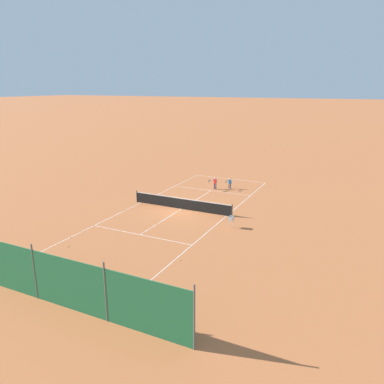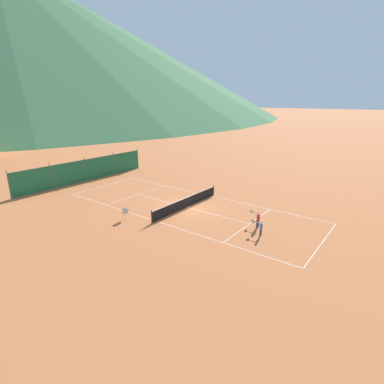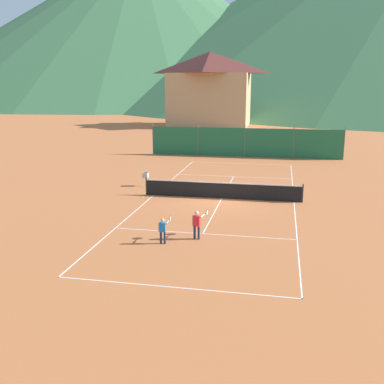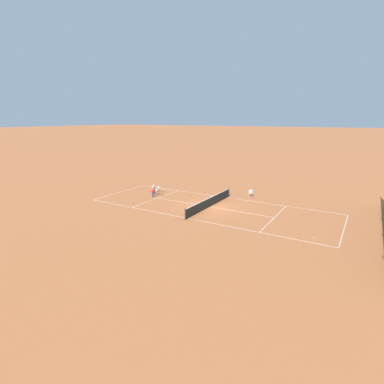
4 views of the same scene
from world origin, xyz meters
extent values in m
plane|color=#BC6638|center=(0.00, 0.00, 0.00)|extent=(600.00, 600.00, 0.00)
cube|color=white|center=(0.00, 11.90, 0.00)|extent=(8.25, 0.05, 0.01)
cube|color=white|center=(0.00, -11.90, 0.00)|extent=(8.25, 0.05, 0.01)
cube|color=white|center=(-4.10, 0.00, 0.00)|extent=(0.05, 23.85, 0.01)
cube|color=white|center=(4.10, 0.00, 0.00)|extent=(0.05, 23.85, 0.01)
cube|color=white|center=(0.00, 6.40, 0.00)|extent=(8.20, 0.05, 0.01)
cube|color=white|center=(0.00, -6.40, 0.00)|extent=(8.20, 0.05, 0.01)
cube|color=white|center=(0.00, 0.00, 0.00)|extent=(0.05, 12.80, 0.01)
cylinder|color=#2D2D2D|center=(-4.55, 0.00, 0.53)|extent=(0.08, 0.08, 1.06)
cylinder|color=#2D2D2D|center=(4.55, 0.00, 0.53)|extent=(0.08, 0.08, 1.06)
cube|color=black|center=(0.00, 0.00, 0.46)|extent=(9.10, 0.02, 0.91)
cube|color=white|center=(0.00, 0.00, 0.93)|extent=(9.10, 0.04, 0.06)
cube|color=#236B42|center=(0.00, 15.50, 1.30)|extent=(17.20, 0.04, 2.60)
cylinder|color=#59595E|center=(-8.60, 15.50, 1.45)|extent=(0.08, 0.08, 2.90)
cylinder|color=#59595E|center=(-4.30, 15.50, 1.45)|extent=(0.08, 0.08, 2.90)
cylinder|color=#59595E|center=(0.00, 15.50, 1.45)|extent=(0.08, 0.08, 2.90)
cylinder|color=#59595E|center=(4.30, 15.50, 1.45)|extent=(0.08, 0.08, 2.90)
cylinder|color=#59595E|center=(8.60, 15.50, 1.45)|extent=(0.08, 0.08, 2.90)
cylinder|color=#23284C|center=(-1.50, -7.97, 0.26)|extent=(0.09, 0.09, 0.51)
cylinder|color=#23284C|center=(-1.33, -7.96, 0.26)|extent=(0.09, 0.09, 0.51)
cube|color=blue|center=(-1.42, -7.96, 0.71)|extent=(0.25, 0.15, 0.40)
sphere|color=tan|center=(-1.42, -7.96, 1.02)|extent=(0.16, 0.16, 0.16)
cylinder|color=tan|center=(-1.57, -7.97, 0.71)|extent=(0.06, 0.06, 0.40)
cylinder|color=tan|center=(-1.26, -7.76, 0.87)|extent=(0.07, 0.40, 0.06)
cylinder|color=black|center=(-1.27, -7.47, 0.87)|extent=(0.03, 0.18, 0.03)
torus|color=black|center=(-1.27, -7.24, 0.87)|extent=(0.03, 0.28, 0.28)
cylinder|color=silver|center=(-1.27, -7.24, 0.87)|extent=(0.01, 0.25, 0.25)
cylinder|color=#23284C|center=(-0.23, -7.12, 0.29)|extent=(0.10, 0.10, 0.59)
cylinder|color=#23284C|center=(-0.05, -7.15, 0.29)|extent=(0.10, 0.10, 0.59)
cube|color=red|center=(-0.14, -7.13, 0.81)|extent=(0.31, 0.21, 0.45)
sphere|color=beige|center=(-0.14, -7.13, 1.16)|extent=(0.18, 0.18, 0.18)
cylinder|color=beige|center=(-0.31, -7.10, 0.81)|extent=(0.07, 0.07, 0.45)
cylinder|color=beige|center=(0.08, -6.94, 0.99)|extent=(0.15, 0.46, 0.07)
cylinder|color=black|center=(0.15, -6.62, 0.99)|extent=(0.07, 0.21, 0.03)
torus|color=black|center=(0.19, -6.38, 0.99)|extent=(0.08, 0.28, 0.28)
cylinder|color=silver|center=(0.19, -6.38, 0.99)|extent=(0.05, 0.25, 0.25)
sphere|color=#CCE033|center=(-4.44, 8.77, 0.03)|extent=(0.07, 0.07, 0.07)
sphere|color=#CCE033|center=(-4.25, -0.92, 0.03)|extent=(0.07, 0.07, 0.07)
sphere|color=#CCE033|center=(4.07, 8.92, 0.03)|extent=(0.07, 0.07, 0.07)
sphere|color=#CCE033|center=(3.10, 10.16, 0.03)|extent=(0.07, 0.07, 0.07)
sphere|color=#CCE033|center=(-4.63, -0.61, 0.03)|extent=(0.07, 0.07, 0.07)
sphere|color=#CCE033|center=(1.85, 6.73, 0.03)|extent=(0.07, 0.07, 0.07)
cylinder|color=#B7B7BC|center=(-5.47, 2.11, 0.28)|extent=(0.02, 0.02, 0.55)
cylinder|color=#B7B7BC|center=(-5.13, 2.11, 0.28)|extent=(0.02, 0.02, 0.55)
cylinder|color=#B7B7BC|center=(-5.47, 2.45, 0.28)|extent=(0.02, 0.02, 0.55)
cylinder|color=#B7B7BC|center=(-5.13, 2.45, 0.28)|extent=(0.02, 0.02, 0.55)
cube|color=#B7B7BC|center=(-5.30, 2.28, 0.56)|extent=(0.34, 0.34, 0.02)
cube|color=#B7B7BC|center=(-5.30, 2.11, 0.72)|extent=(0.34, 0.02, 0.34)
cube|color=#B7B7BC|center=(-5.30, 2.45, 0.72)|extent=(0.34, 0.02, 0.34)
cube|color=#B7B7BC|center=(-5.47, 2.28, 0.72)|extent=(0.02, 0.34, 0.34)
cube|color=#B7B7BC|center=(-5.13, 2.28, 0.72)|extent=(0.02, 0.34, 0.34)
sphere|color=#CCE033|center=(-5.31, 2.30, 0.60)|extent=(0.07, 0.07, 0.07)
sphere|color=#CCE033|center=(-5.43, 2.34, 0.60)|extent=(0.07, 0.07, 0.07)
sphere|color=#CCE033|center=(-5.41, 2.32, 0.60)|extent=(0.07, 0.07, 0.07)
sphere|color=#CCE033|center=(-5.31, 2.41, 0.60)|extent=(0.07, 0.07, 0.07)
sphere|color=#CCE033|center=(-5.23, 2.28, 0.60)|extent=(0.07, 0.07, 0.07)
sphere|color=#CCE033|center=(-5.25, 2.29, 0.60)|extent=(0.07, 0.07, 0.07)
sphere|color=#CCE033|center=(-5.42, 2.17, 0.66)|extent=(0.07, 0.07, 0.07)
sphere|color=#CCE033|center=(-5.17, 2.20, 0.66)|extent=(0.07, 0.07, 0.07)
sphere|color=#CCE033|center=(-5.39, 2.27, 0.66)|extent=(0.07, 0.07, 0.07)
sphere|color=#CCE033|center=(-5.19, 2.23, 0.66)|extent=(0.07, 0.07, 0.07)
sphere|color=#CCE033|center=(-5.36, 2.23, 0.66)|extent=(0.07, 0.07, 0.07)
sphere|color=#CCE033|center=(-5.28, 2.30, 0.66)|extent=(0.07, 0.07, 0.07)
sphere|color=#CCE033|center=(-5.26, 2.22, 0.71)|extent=(0.07, 0.07, 0.07)
sphere|color=#CCE033|center=(-5.34, 2.26, 0.71)|extent=(0.07, 0.07, 0.07)
sphere|color=#CCE033|center=(-5.36, 2.30, 0.71)|extent=(0.07, 0.07, 0.07)
cone|color=#3D6B42|center=(69.93, 192.92, 43.70)|extent=(324.01, 324.01, 87.41)
camera|label=1|loc=(-14.03, 26.91, 10.15)|focal=35.00mm
camera|label=2|loc=(-20.38, -15.94, 9.55)|focal=28.00mm
camera|label=3|loc=(3.24, -25.08, 6.52)|focal=42.00mm
camera|label=4|loc=(25.13, 12.97, 8.46)|focal=28.00mm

